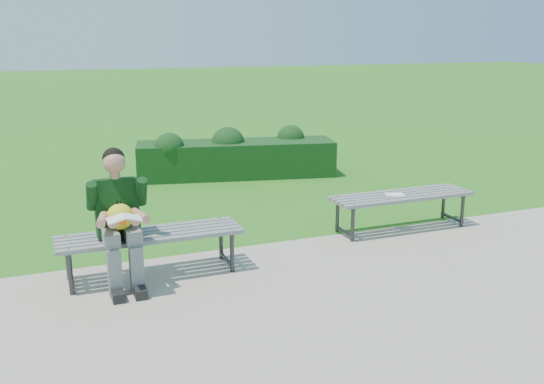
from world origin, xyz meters
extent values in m
plane|color=#2E6912|center=(0.00, 0.00, 0.00)|extent=(80.00, 80.00, 0.00)
cube|color=#B2A997|center=(0.00, -1.75, 0.01)|extent=(30.00, 3.50, 0.02)
cube|color=#133E15|center=(0.76, 3.53, 0.30)|extent=(3.43, 1.51, 0.60)
sphere|color=#133E15|center=(-0.38, 3.56, 0.57)|extent=(0.58, 0.58, 0.49)
sphere|color=#133E15|center=(0.63, 3.58, 0.57)|extent=(0.67, 0.67, 0.57)
sphere|color=#133E15|center=(1.81, 3.61, 0.57)|extent=(0.59, 0.59, 0.50)
cube|color=slate|center=(-1.46, -0.68, 0.45)|extent=(1.80, 0.08, 0.04)
cube|color=slate|center=(-1.46, -0.58, 0.45)|extent=(1.80, 0.08, 0.04)
cube|color=slate|center=(-1.46, -0.48, 0.45)|extent=(1.80, 0.08, 0.04)
cube|color=slate|center=(-1.46, -0.37, 0.45)|extent=(1.80, 0.08, 0.04)
cube|color=slate|center=(-1.46, -0.27, 0.45)|extent=(1.80, 0.08, 0.04)
cylinder|color=#2D2D30|center=(-2.24, -0.67, 0.23)|extent=(0.04, 0.04, 0.41)
cylinder|color=#2D2D30|center=(-2.24, -0.29, 0.23)|extent=(0.04, 0.04, 0.41)
cylinder|color=#2D2D30|center=(-2.24, -0.48, 0.41)|extent=(0.04, 0.42, 0.04)
cylinder|color=#2D2D30|center=(-2.24, -0.48, 0.08)|extent=(0.04, 0.42, 0.04)
cylinder|color=gray|center=(-2.24, -0.68, 0.47)|extent=(0.02, 0.02, 0.01)
cylinder|color=gray|center=(-2.24, -0.27, 0.47)|extent=(0.02, 0.02, 0.01)
cylinder|color=#2D2D30|center=(-0.68, -0.67, 0.23)|extent=(0.04, 0.04, 0.41)
cylinder|color=#2D2D30|center=(-0.68, -0.29, 0.23)|extent=(0.04, 0.04, 0.41)
cylinder|color=#2D2D30|center=(-0.68, -0.48, 0.41)|extent=(0.04, 0.42, 0.04)
cylinder|color=#2D2D30|center=(-0.68, -0.48, 0.08)|extent=(0.04, 0.42, 0.04)
cylinder|color=gray|center=(-0.68, -0.68, 0.47)|extent=(0.02, 0.02, 0.01)
cylinder|color=gray|center=(-0.68, -0.27, 0.47)|extent=(0.02, 0.02, 0.01)
cube|color=slate|center=(1.69, -0.31, 0.45)|extent=(1.80, 0.08, 0.04)
cube|color=slate|center=(1.69, -0.21, 0.45)|extent=(1.80, 0.09, 0.04)
cube|color=slate|center=(1.69, -0.10, 0.45)|extent=(1.80, 0.09, 0.04)
cube|color=slate|center=(1.69, 0.00, 0.45)|extent=(1.80, 0.09, 0.04)
cube|color=slate|center=(1.69, 0.10, 0.45)|extent=(1.80, 0.09, 0.04)
cylinder|color=#2D2D30|center=(0.91, -0.29, 0.23)|extent=(0.04, 0.04, 0.41)
cylinder|color=#2D2D30|center=(0.91, 0.09, 0.23)|extent=(0.04, 0.04, 0.41)
cylinder|color=#2D2D30|center=(0.91, -0.10, 0.41)|extent=(0.04, 0.42, 0.04)
cylinder|color=#2D2D30|center=(0.91, -0.10, 0.08)|extent=(0.04, 0.42, 0.04)
cylinder|color=gray|center=(0.91, -0.31, 0.47)|extent=(0.02, 0.02, 0.01)
cylinder|color=gray|center=(0.91, 0.10, 0.47)|extent=(0.02, 0.02, 0.01)
cylinder|color=#2D2D30|center=(2.47, -0.29, 0.23)|extent=(0.04, 0.04, 0.41)
cylinder|color=#2D2D30|center=(2.47, 0.09, 0.23)|extent=(0.04, 0.04, 0.41)
cylinder|color=#2D2D30|center=(2.47, -0.10, 0.41)|extent=(0.04, 0.42, 0.04)
cylinder|color=#2D2D30|center=(2.47, -0.10, 0.08)|extent=(0.04, 0.42, 0.04)
cylinder|color=gray|center=(2.47, -0.31, 0.47)|extent=(0.02, 0.02, 0.01)
cylinder|color=gray|center=(2.47, 0.10, 0.47)|extent=(0.02, 0.02, 0.01)
cube|color=slate|center=(-1.86, -0.64, 0.54)|extent=(0.14, 0.42, 0.13)
cube|color=slate|center=(-1.66, -0.64, 0.54)|extent=(0.14, 0.42, 0.13)
cube|color=slate|center=(-1.86, -0.82, 0.24)|extent=(0.12, 0.13, 0.45)
cube|color=slate|center=(-1.66, -0.82, 0.24)|extent=(0.12, 0.13, 0.45)
cube|color=black|center=(-1.86, -0.92, 0.07)|extent=(0.11, 0.26, 0.09)
cube|color=black|center=(-1.66, -0.92, 0.07)|extent=(0.11, 0.26, 0.09)
cube|color=black|center=(-1.76, -0.44, 0.75)|extent=(0.40, 0.30, 0.59)
cylinder|color=tan|center=(-1.76, -0.46, 1.07)|extent=(0.10, 0.10, 0.08)
sphere|color=tan|center=(-1.76, -0.48, 1.20)|extent=(0.21, 0.21, 0.21)
sphere|color=black|center=(-1.76, -0.45, 1.23)|extent=(0.21, 0.21, 0.21)
cylinder|color=black|center=(-1.99, -0.54, 0.91)|extent=(0.10, 0.21, 0.30)
cylinder|color=black|center=(-1.53, -0.54, 0.91)|extent=(0.10, 0.21, 0.30)
cylinder|color=tan|center=(-1.93, -0.76, 0.74)|extent=(0.14, 0.31, 0.08)
cylinder|color=tan|center=(-1.59, -0.76, 0.74)|extent=(0.14, 0.31, 0.08)
sphere|color=tan|center=(-1.86, -0.92, 0.74)|extent=(0.09, 0.09, 0.09)
sphere|color=tan|center=(-1.66, -0.92, 0.74)|extent=(0.09, 0.09, 0.09)
sphere|color=#D1BE05|center=(-1.76, -0.66, 0.72)|extent=(0.25, 0.25, 0.25)
cone|color=#FF640A|center=(-1.76, -0.77, 0.71)|extent=(0.07, 0.07, 0.07)
cone|color=black|center=(-1.78, -0.65, 0.85)|extent=(0.03, 0.04, 0.08)
cone|color=black|center=(-1.75, -0.64, 0.85)|extent=(0.03, 0.04, 0.07)
sphere|color=white|center=(-1.81, -0.76, 0.75)|extent=(0.05, 0.05, 0.05)
sphere|color=white|center=(-1.72, -0.76, 0.75)|extent=(0.05, 0.05, 0.05)
cube|color=white|center=(-1.84, -0.94, 0.79)|extent=(0.15, 0.20, 0.05)
cube|color=white|center=(-1.69, -0.94, 0.79)|extent=(0.15, 0.20, 0.05)
cube|color=white|center=(1.59, -0.10, 0.47)|extent=(0.26, 0.22, 0.01)
camera|label=1|loc=(-2.43, -6.18, 2.34)|focal=40.00mm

